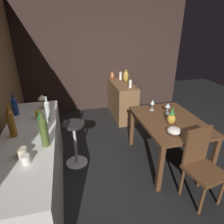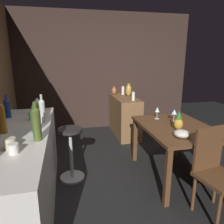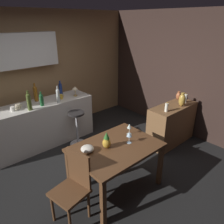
{
  "view_description": "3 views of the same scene",
  "coord_description": "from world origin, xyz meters",
  "px_view_note": "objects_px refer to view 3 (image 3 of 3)",
  "views": [
    {
      "loc": [
        -2.15,
        1.0,
        2.04
      ],
      "look_at": [
        0.38,
        0.39,
        0.85
      ],
      "focal_mm": 30.84,
      "sensor_mm": 36.0,
      "label": 1
    },
    {
      "loc": [
        -2.3,
        1.0,
        1.65
      ],
      "look_at": [
        0.62,
        0.35,
        0.86
      ],
      "focal_mm": 33.9,
      "sensor_mm": 36.0,
      "label": 2
    },
    {
      "loc": [
        -1.6,
        -2.33,
        2.39
      ],
      "look_at": [
        0.67,
        0.24,
        0.89
      ],
      "focal_mm": 34.03,
      "sensor_mm": 36.0,
      "label": 3
    }
  ],
  "objects_px": {
    "wine_glass_left": "(129,135)",
    "fruit_bowl": "(87,149)",
    "cup_mustard": "(61,97)",
    "dining_table": "(116,151)",
    "cup_cream": "(18,106)",
    "vase_copper": "(179,96)",
    "wine_bottle_green": "(41,99)",
    "counter_lamp": "(75,89)",
    "chair_near_window": "(73,185)",
    "wine_bottle_amber": "(35,93)",
    "sideboard_cabinet": "(171,124)",
    "wine_bottle_clear": "(58,95)",
    "pillar_candle_tall": "(166,107)",
    "wine_glass_right": "(129,127)",
    "pineapple_centerpiece": "(107,141)",
    "cup_white": "(13,109)",
    "pillar_candle_short": "(185,98)",
    "wine_bottle_olive": "(29,101)",
    "wine_bottle_cobalt": "(60,88)",
    "bar_stool": "(77,128)"
  },
  "relations": [
    {
      "from": "cup_mustard",
      "to": "pillar_candle_short",
      "type": "relative_size",
      "value": 0.52
    },
    {
      "from": "wine_glass_left",
      "to": "wine_bottle_green",
      "type": "relative_size",
      "value": 0.65
    },
    {
      "from": "sideboard_cabinet",
      "to": "pillar_candle_short",
      "type": "relative_size",
      "value": 5.38
    },
    {
      "from": "wine_bottle_green",
      "to": "pillar_candle_tall",
      "type": "xyz_separation_m",
      "value": [
        1.68,
        -1.61,
        -0.13
      ]
    },
    {
      "from": "sideboard_cabinet",
      "to": "pillar_candle_short",
      "type": "height_order",
      "value": "pillar_candle_short"
    },
    {
      "from": "dining_table",
      "to": "cup_white",
      "type": "distance_m",
      "value": 2.04
    },
    {
      "from": "chair_near_window",
      "to": "wine_bottle_amber",
      "type": "bearing_deg",
      "value": 76.7
    },
    {
      "from": "wine_glass_left",
      "to": "cup_mustard",
      "type": "bearing_deg",
      "value": 90.75
    },
    {
      "from": "wine_glass_right",
      "to": "counter_lamp",
      "type": "xyz_separation_m",
      "value": [
        0.11,
        1.7,
        0.18
      ]
    },
    {
      "from": "wine_glass_right",
      "to": "sideboard_cabinet",
      "type": "bearing_deg",
      "value": 4.55
    },
    {
      "from": "dining_table",
      "to": "chair_near_window",
      "type": "distance_m",
      "value": 0.76
    },
    {
      "from": "chair_near_window",
      "to": "wine_glass_left",
      "type": "bearing_deg",
      "value": -1.45
    },
    {
      "from": "cup_cream",
      "to": "vase_copper",
      "type": "height_order",
      "value": "vase_copper"
    },
    {
      "from": "sideboard_cabinet",
      "to": "wine_bottle_clear",
      "type": "bearing_deg",
      "value": 139.06
    },
    {
      "from": "fruit_bowl",
      "to": "pillar_candle_tall",
      "type": "relative_size",
      "value": 0.96
    },
    {
      "from": "dining_table",
      "to": "wine_bottle_olive",
      "type": "bearing_deg",
      "value": 106.9
    },
    {
      "from": "pillar_candle_tall",
      "to": "wine_glass_left",
      "type": "bearing_deg",
      "value": -169.69
    },
    {
      "from": "pillar_candle_tall",
      "to": "chair_near_window",
      "type": "bearing_deg",
      "value": -174.83
    },
    {
      "from": "fruit_bowl",
      "to": "cup_white",
      "type": "distance_m",
      "value": 1.76
    },
    {
      "from": "sideboard_cabinet",
      "to": "fruit_bowl",
      "type": "height_order",
      "value": "fruit_bowl"
    },
    {
      "from": "dining_table",
      "to": "wine_bottle_olive",
      "type": "xyz_separation_m",
      "value": [
        -0.52,
        1.71,
        0.42
      ]
    },
    {
      "from": "pillar_candle_short",
      "to": "dining_table",
      "type": "bearing_deg",
      "value": -175.11
    },
    {
      "from": "cup_cream",
      "to": "wine_bottle_clear",
      "type": "bearing_deg",
      "value": -15.7
    },
    {
      "from": "pineapple_centerpiece",
      "to": "wine_bottle_olive",
      "type": "bearing_deg",
      "value": 103.5
    },
    {
      "from": "pillar_candle_short",
      "to": "sideboard_cabinet",
      "type": "bearing_deg",
      "value": 171.71
    },
    {
      "from": "chair_near_window",
      "to": "pineapple_centerpiece",
      "type": "relative_size",
      "value": 3.77
    },
    {
      "from": "fruit_bowl",
      "to": "wine_bottle_amber",
      "type": "xyz_separation_m",
      "value": [
        0.13,
        1.92,
        0.28
      ]
    },
    {
      "from": "cup_cream",
      "to": "pillar_candle_short",
      "type": "distance_m",
      "value": 3.25
    },
    {
      "from": "sideboard_cabinet",
      "to": "cup_mustard",
      "type": "xyz_separation_m",
      "value": [
        -1.58,
        1.63,
        0.54
      ]
    },
    {
      "from": "wine_bottle_olive",
      "to": "cup_mustard",
      "type": "xyz_separation_m",
      "value": [
        0.7,
        0.15,
        -0.12
      ]
    },
    {
      "from": "wine_glass_right",
      "to": "wine_bottle_olive",
      "type": "distance_m",
      "value": 1.85
    },
    {
      "from": "chair_near_window",
      "to": "pillar_candle_tall",
      "type": "relative_size",
      "value": 5.02
    },
    {
      "from": "fruit_bowl",
      "to": "pineapple_centerpiece",
      "type": "bearing_deg",
      "value": -20.95
    },
    {
      "from": "pineapple_centerpiece",
      "to": "pillar_candle_short",
      "type": "relative_size",
      "value": 1.22
    },
    {
      "from": "cup_cream",
      "to": "counter_lamp",
      "type": "height_order",
      "value": "counter_lamp"
    },
    {
      "from": "dining_table",
      "to": "wine_glass_left",
      "type": "height_order",
      "value": "wine_glass_left"
    },
    {
      "from": "wine_glass_right",
      "to": "wine_bottle_clear",
      "type": "xyz_separation_m",
      "value": [
        -0.34,
        1.6,
        0.18
      ]
    },
    {
      "from": "dining_table",
      "to": "bar_stool",
      "type": "distance_m",
      "value": 1.45
    },
    {
      "from": "wine_bottle_clear",
      "to": "pillar_candle_tall",
      "type": "height_order",
      "value": "wine_bottle_clear"
    },
    {
      "from": "chair_near_window",
      "to": "wine_bottle_clear",
      "type": "height_order",
      "value": "wine_bottle_clear"
    },
    {
      "from": "pillar_candle_tall",
      "to": "vase_copper",
      "type": "height_order",
      "value": "pillar_candle_tall"
    },
    {
      "from": "fruit_bowl",
      "to": "wine_glass_right",
      "type": "bearing_deg",
      "value": -2.89
    },
    {
      "from": "wine_bottle_olive",
      "to": "pillar_candle_short",
      "type": "bearing_deg",
      "value": -30.41
    },
    {
      "from": "wine_glass_left",
      "to": "fruit_bowl",
      "type": "distance_m",
      "value": 0.63
    },
    {
      "from": "wine_bottle_cobalt",
      "to": "vase_copper",
      "type": "xyz_separation_m",
      "value": [
        1.8,
        -1.79,
        -0.13
      ]
    },
    {
      "from": "pineapple_centerpiece",
      "to": "wine_bottle_cobalt",
      "type": "distance_m",
      "value": 2.16
    },
    {
      "from": "cup_cream",
      "to": "cup_mustard",
      "type": "height_order",
      "value": "cup_mustard"
    },
    {
      "from": "wine_bottle_clear",
      "to": "cup_cream",
      "type": "height_order",
      "value": "wine_bottle_clear"
    },
    {
      "from": "wine_bottle_clear",
      "to": "cup_white",
      "type": "height_order",
      "value": "wine_bottle_clear"
    },
    {
      "from": "wine_bottle_green",
      "to": "counter_lamp",
      "type": "height_order",
      "value": "wine_bottle_green"
    }
  ]
}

